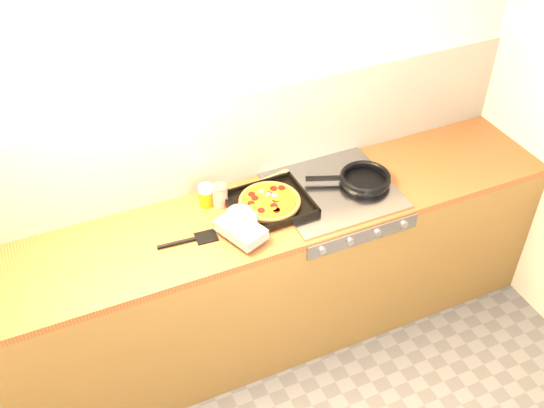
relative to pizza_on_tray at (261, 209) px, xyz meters
name	(u,v)px	position (x,y,z in m)	size (l,w,h in m)	color
room_shell	(228,142)	(-0.04, 0.31, 0.21)	(3.20, 3.20, 3.20)	white
counter_run	(253,279)	(-0.04, 0.02, -0.49)	(3.20, 0.62, 0.90)	brown
stovetop	(333,191)	(0.41, 0.02, -0.04)	(0.60, 0.56, 0.02)	#9B9AA0
pizza_on_tray	(261,209)	(0.00, 0.00, 0.00)	(0.51, 0.45, 0.07)	black
frying_pan	(364,179)	(0.57, 0.01, 0.00)	(0.46, 0.34, 0.04)	black
tomato_can	(220,195)	(-0.15, 0.16, 0.01)	(0.10, 0.10, 0.11)	maroon
juice_glass	(206,195)	(-0.21, 0.18, 0.02)	(0.09, 0.09, 0.12)	#CA750B
wooden_spoon	(270,177)	(0.16, 0.25, -0.03)	(0.30, 0.07, 0.02)	#9A6541
black_spatula	(189,240)	(-0.38, -0.04, -0.04)	(0.28, 0.09, 0.02)	black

